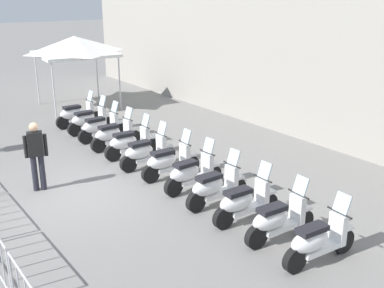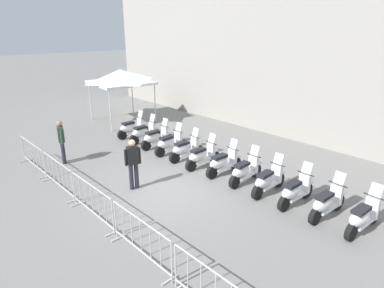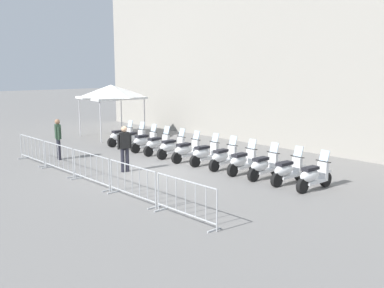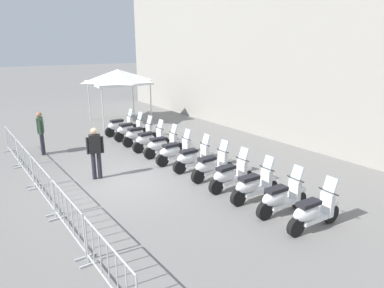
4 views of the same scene
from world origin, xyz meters
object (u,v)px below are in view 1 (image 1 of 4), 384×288
object	(u,v)px
motorcycle_3	(114,135)
canopy_tent	(75,46)
motorcycle_7	(191,173)
motorcycle_8	(215,187)
motorcycle_2	(100,127)
motorcycle_11	(318,241)
motorcycle_5	(145,152)
motorcycle_10	(278,220)
motorcycle_1	(89,120)
motorcycle_0	(77,114)
motorcycle_4	(130,143)
motorcycle_6	(168,162)
officer_near_row_end	(36,152)
motorcycle_9	(244,202)

from	to	relation	value
motorcycle_3	canopy_tent	world-z (taller)	canopy_tent
motorcycle_7	motorcycle_8	world-z (taller)	same
motorcycle_2	canopy_tent	size ratio (longest dim) A/B	0.59
motorcycle_2	motorcycle_7	world-z (taller)	same
motorcycle_11	canopy_tent	size ratio (longest dim) A/B	0.59
motorcycle_5	motorcycle_10	bearing A→B (deg)	6.44
motorcycle_1	motorcycle_10	xyz separation A→B (m)	(8.83, 0.83, 0.00)
motorcycle_0	motorcycle_1	bearing A→B (deg)	6.21
motorcycle_4	motorcycle_8	world-z (taller)	same
motorcycle_6	canopy_tent	size ratio (longest dim) A/B	0.59
motorcycle_11	canopy_tent	world-z (taller)	canopy_tent
motorcycle_6	motorcycle_11	world-z (taller)	same
officer_near_row_end	motorcycle_8	bearing A→B (deg)	47.95
motorcycle_3	motorcycle_4	size ratio (longest dim) A/B	1.00
motorcycle_5	officer_near_row_end	xyz separation A→B (m)	(0.01, -2.90, 0.53)
motorcycle_0	motorcycle_6	xyz separation A→B (m)	(5.89, 0.58, 0.00)
motorcycle_2	officer_near_row_end	xyz separation A→B (m)	(2.96, -2.67, 0.53)
motorcycle_7	motorcycle_8	xyz separation A→B (m)	(0.99, 0.04, 0.00)
motorcycle_2	motorcycle_4	distance (m)	1.97
motorcycle_10	motorcycle_11	size ratio (longest dim) A/B	1.00
motorcycle_4	motorcycle_11	size ratio (longest dim) A/B	1.00
motorcycle_1	motorcycle_10	bearing A→B (deg)	5.36
motorcycle_4	motorcycle_1	bearing A→B (deg)	-175.58
motorcycle_8	motorcycle_10	xyz separation A→B (m)	(1.96, 0.20, 0.00)
motorcycle_4	canopy_tent	distance (m)	7.09
motorcycle_5	motorcycle_7	bearing A→B (deg)	9.02
motorcycle_10	officer_near_row_end	size ratio (longest dim) A/B	1.00
motorcycle_2	motorcycle_3	xyz separation A→B (m)	(0.99, 0.07, 0.00)
motorcycle_2	motorcycle_4	bearing A→B (deg)	5.20
motorcycle_2	motorcycle_4	size ratio (longest dim) A/B	1.00
motorcycle_6	motorcycle_8	size ratio (longest dim) A/B	1.00
motorcycle_4	motorcycle_7	world-z (taller)	same
motorcycle_0	motorcycle_11	world-z (taller)	same
motorcycle_2	motorcycle_5	size ratio (longest dim) A/B	1.00
motorcycle_4	motorcycle_10	bearing A→B (deg)	5.83
motorcycle_5	motorcycle_10	size ratio (longest dim) A/B	1.00
motorcycle_5	motorcycle_11	size ratio (longest dim) A/B	1.00
motorcycle_0	canopy_tent	world-z (taller)	canopy_tent
motorcycle_0	canopy_tent	distance (m)	3.63
motorcycle_5	motorcycle_6	size ratio (longest dim) A/B	1.00
motorcycle_8	motorcycle_9	xyz separation A→B (m)	(0.98, 0.10, 0.00)
motorcycle_3	motorcycle_6	size ratio (longest dim) A/B	1.00
motorcycle_7	canopy_tent	world-z (taller)	canopy_tent
canopy_tent	motorcycle_10	bearing A→B (deg)	-0.13
motorcycle_7	motorcycle_0	bearing A→B (deg)	-174.24
motorcycle_4	motorcycle_6	distance (m)	1.97
motorcycle_2	motorcycle_8	world-z (taller)	same
motorcycle_5	canopy_tent	distance (m)	8.04
motorcycle_1	motorcycle_7	world-z (taller)	same
motorcycle_9	motorcycle_11	xyz separation A→B (m)	(1.96, 0.19, 0.00)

